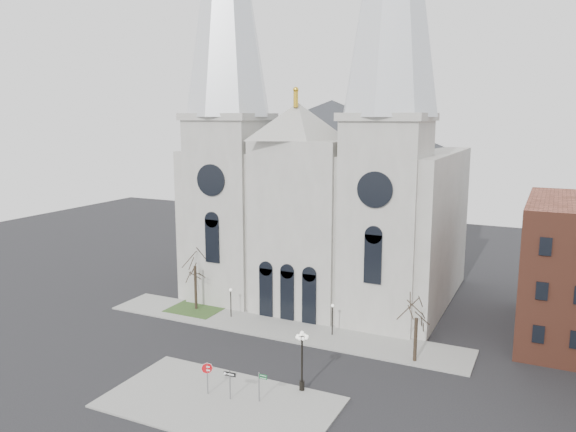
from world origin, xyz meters
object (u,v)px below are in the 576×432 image
at_px(one_way_sign, 230,380).
at_px(street_name_sign, 260,385).
at_px(globe_lamp, 302,353).
at_px(stop_sign, 207,372).

bearing_deg(one_way_sign, street_name_sign, 13.18).
bearing_deg(street_name_sign, globe_lamp, 53.13).
bearing_deg(street_name_sign, one_way_sign, -165.30).
xyz_separation_m(stop_sign, globe_lamp, (6.55, 3.83, 1.29)).
height_order(globe_lamp, one_way_sign, globe_lamp).
xyz_separation_m(stop_sign, one_way_sign, (2.08, 0.03, -0.29)).
bearing_deg(one_way_sign, globe_lamp, 36.89).
distance_m(globe_lamp, street_name_sign, 4.19).
bearing_deg(stop_sign, street_name_sign, -0.98).
relative_size(stop_sign, one_way_sign, 1.12).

